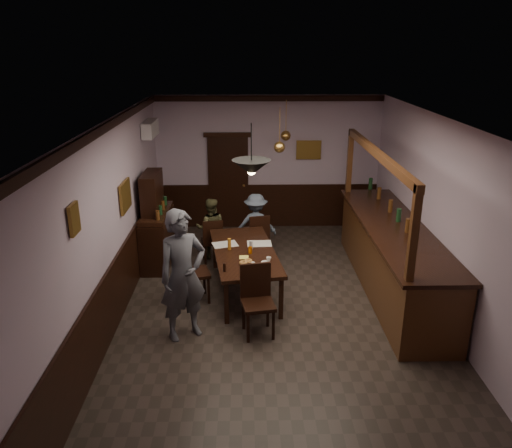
{
  "coord_description": "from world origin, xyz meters",
  "views": [
    {
      "loc": [
        -0.49,
        -7.0,
        4.04
      ],
      "look_at": [
        -0.33,
        0.94,
        1.15
      ],
      "focal_mm": 35.0,
      "sensor_mm": 36.0,
      "label": 1
    }
  ],
  "objects_px": {
    "person_seated_right": "(256,224)",
    "bar_counter": "(392,256)",
    "person_standing": "(183,275)",
    "pendant_brass_far": "(286,136)",
    "chair_side": "(189,269)",
    "sideboard": "(157,228)",
    "pendant_brass_mid": "(279,147)",
    "chair_near": "(257,296)",
    "chair_far_left": "(212,239)",
    "chair_far_right": "(258,235)",
    "pendant_iron": "(251,168)",
    "dining_table": "(244,254)",
    "soda_can": "(250,250)",
    "person_seated_left": "(211,228)",
    "coffee_cup": "(269,259)"
  },
  "relations": [
    {
      "from": "chair_far_right",
      "to": "pendant_iron",
      "type": "distance_m",
      "value": 2.82
    },
    {
      "from": "sideboard",
      "to": "pendant_brass_mid",
      "type": "bearing_deg",
      "value": -4.26
    },
    {
      "from": "chair_far_left",
      "to": "pendant_brass_mid",
      "type": "distance_m",
      "value": 2.21
    },
    {
      "from": "chair_side",
      "to": "person_seated_right",
      "type": "height_order",
      "value": "person_seated_right"
    },
    {
      "from": "soda_can",
      "to": "bar_counter",
      "type": "relative_size",
      "value": 0.03
    },
    {
      "from": "chair_far_right",
      "to": "person_seated_right",
      "type": "distance_m",
      "value": 0.3
    },
    {
      "from": "chair_near",
      "to": "coffee_cup",
      "type": "distance_m",
      "value": 0.87
    },
    {
      "from": "chair_far_left",
      "to": "person_seated_left",
      "type": "xyz_separation_m",
      "value": [
        -0.04,
        0.27,
        0.12
      ]
    },
    {
      "from": "chair_side",
      "to": "sideboard",
      "type": "distance_m",
      "value": 1.73
    },
    {
      "from": "person_seated_left",
      "to": "chair_near",
      "type": "bearing_deg",
      "value": 104.46
    },
    {
      "from": "chair_far_left",
      "to": "chair_side",
      "type": "xyz_separation_m",
      "value": [
        -0.27,
        -1.54,
        0.09
      ]
    },
    {
      "from": "chair_far_left",
      "to": "coffee_cup",
      "type": "bearing_deg",
      "value": 108.54
    },
    {
      "from": "chair_near",
      "to": "dining_table",
      "type": "bearing_deg",
      "value": 87.91
    },
    {
      "from": "chair_far_right",
      "to": "soda_can",
      "type": "distance_m",
      "value": 1.49
    },
    {
      "from": "chair_near",
      "to": "person_seated_left",
      "type": "relative_size",
      "value": 0.86
    },
    {
      "from": "sideboard",
      "to": "person_seated_right",
      "type": "bearing_deg",
      "value": 11.87
    },
    {
      "from": "dining_table",
      "to": "pendant_brass_far",
      "type": "bearing_deg",
      "value": 69.2
    },
    {
      "from": "person_seated_left",
      "to": "person_seated_right",
      "type": "distance_m",
      "value": 0.9
    },
    {
      "from": "soda_can",
      "to": "bar_counter",
      "type": "bearing_deg",
      "value": 3.56
    },
    {
      "from": "dining_table",
      "to": "bar_counter",
      "type": "relative_size",
      "value": 0.53
    },
    {
      "from": "chair_side",
      "to": "bar_counter",
      "type": "relative_size",
      "value": 0.24
    },
    {
      "from": "chair_near",
      "to": "chair_far_left",
      "type": "bearing_deg",
      "value": 97.71
    },
    {
      "from": "chair_far_left",
      "to": "coffee_cup",
      "type": "xyz_separation_m",
      "value": [
        1.01,
        -1.68,
        0.31
      ]
    },
    {
      "from": "soda_can",
      "to": "sideboard",
      "type": "bearing_deg",
      "value": 143.27
    },
    {
      "from": "bar_counter",
      "to": "pendant_iron",
      "type": "distance_m",
      "value": 3.09
    },
    {
      "from": "chair_side",
      "to": "pendant_brass_far",
      "type": "height_order",
      "value": "pendant_brass_far"
    },
    {
      "from": "dining_table",
      "to": "chair_side",
      "type": "relative_size",
      "value": 2.21
    },
    {
      "from": "sideboard",
      "to": "soda_can",
      "type": "bearing_deg",
      "value": -36.73
    },
    {
      "from": "soda_can",
      "to": "person_standing",
      "type": "bearing_deg",
      "value": -127.27
    },
    {
      "from": "person_seated_right",
      "to": "pendant_iron",
      "type": "xyz_separation_m",
      "value": [
        -0.11,
        -2.39,
        1.74
      ]
    },
    {
      "from": "chair_far_right",
      "to": "pendant_brass_far",
      "type": "bearing_deg",
      "value": -134.89
    },
    {
      "from": "chair_near",
      "to": "pendant_brass_far",
      "type": "bearing_deg",
      "value": 69.31
    },
    {
      "from": "person_seated_right",
      "to": "pendant_brass_mid",
      "type": "relative_size",
      "value": 1.56
    },
    {
      "from": "pendant_brass_far",
      "to": "pendant_brass_mid",
      "type": "bearing_deg",
      "value": -99.75
    },
    {
      "from": "person_standing",
      "to": "coffee_cup",
      "type": "xyz_separation_m",
      "value": [
        1.25,
        0.9,
        -0.17
      ]
    },
    {
      "from": "person_seated_right",
      "to": "person_standing",
      "type": "bearing_deg",
      "value": 70.67
    },
    {
      "from": "dining_table",
      "to": "pendant_iron",
      "type": "bearing_deg",
      "value": -81.77
    },
    {
      "from": "chair_side",
      "to": "bar_counter",
      "type": "distance_m",
      "value": 3.44
    },
    {
      "from": "chair_far_right",
      "to": "sideboard",
      "type": "xyz_separation_m",
      "value": [
        -1.95,
        -0.13,
        0.21
      ]
    },
    {
      "from": "soda_can",
      "to": "pendant_iron",
      "type": "distance_m",
      "value": 1.69
    },
    {
      "from": "chair_far_right",
      "to": "bar_counter",
      "type": "xyz_separation_m",
      "value": [
        2.26,
        -1.3,
        0.11
      ]
    },
    {
      "from": "person_seated_left",
      "to": "bar_counter",
      "type": "xyz_separation_m",
      "value": [
        3.19,
        -1.45,
        0.01
      ]
    },
    {
      "from": "person_standing",
      "to": "pendant_brass_far",
      "type": "relative_size",
      "value": 2.39
    },
    {
      "from": "chair_far_left",
      "to": "sideboard",
      "type": "relative_size",
      "value": 0.49
    },
    {
      "from": "pendant_iron",
      "to": "pendant_brass_far",
      "type": "xyz_separation_m",
      "value": [
        0.72,
        2.98,
        -0.07
      ]
    },
    {
      "from": "pendant_brass_mid",
      "to": "sideboard",
      "type": "bearing_deg",
      "value": 175.74
    },
    {
      "from": "chair_far_left",
      "to": "sideboard",
      "type": "bearing_deg",
      "value": -12.37
    },
    {
      "from": "coffee_cup",
      "to": "soda_can",
      "type": "relative_size",
      "value": 0.67
    },
    {
      "from": "person_seated_right",
      "to": "bar_counter",
      "type": "bearing_deg",
      "value": 146.21
    },
    {
      "from": "chair_far_right",
      "to": "pendant_iron",
      "type": "xyz_separation_m",
      "value": [
        -0.15,
        -2.12,
        1.86
      ]
    }
  ]
}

